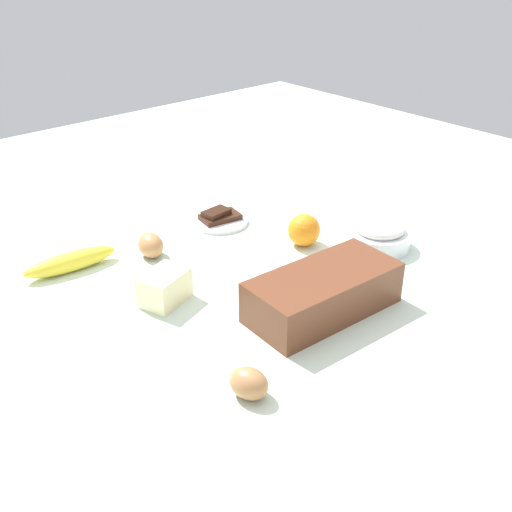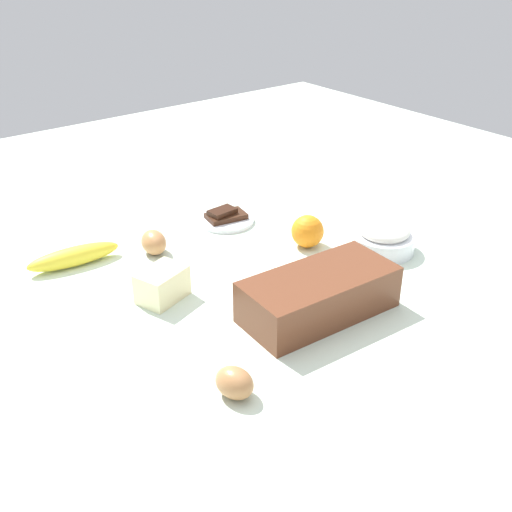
{
  "view_description": "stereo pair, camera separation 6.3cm",
  "coord_description": "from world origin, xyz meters",
  "px_view_note": "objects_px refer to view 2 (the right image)",
  "views": [
    {
      "loc": [
        0.71,
        0.81,
        0.62
      ],
      "look_at": [
        0.0,
        0.0,
        0.04
      ],
      "focal_mm": 43.28,
      "sensor_mm": 36.0,
      "label": 1
    },
    {
      "loc": [
        0.66,
        0.85,
        0.62
      ],
      "look_at": [
        0.0,
        0.0,
        0.04
      ],
      "focal_mm": 43.28,
      "sensor_mm": 36.0,
      "label": 2
    }
  ],
  "objects_px": {
    "egg_near_butter": "(154,242)",
    "chocolate_plate": "(226,218)",
    "loaf_pan": "(319,294)",
    "banana": "(74,256)",
    "butter_block": "(162,285)",
    "flour_bowl": "(384,238)",
    "egg_beside_bowl": "(234,383)",
    "orange_fruit": "(307,231)"
  },
  "relations": [
    {
      "from": "butter_block",
      "to": "chocolate_plate",
      "type": "xyz_separation_m",
      "value": [
        -0.29,
        -0.2,
        -0.02
      ]
    },
    {
      "from": "egg_near_butter",
      "to": "egg_beside_bowl",
      "type": "xyz_separation_m",
      "value": [
        0.13,
        0.47,
        -0.0
      ]
    },
    {
      "from": "egg_near_butter",
      "to": "chocolate_plate",
      "type": "distance_m",
      "value": 0.21
    },
    {
      "from": "egg_beside_bowl",
      "to": "chocolate_plate",
      "type": "distance_m",
      "value": 0.6
    },
    {
      "from": "flour_bowl",
      "to": "chocolate_plate",
      "type": "relative_size",
      "value": 1.02
    },
    {
      "from": "loaf_pan",
      "to": "flour_bowl",
      "type": "xyz_separation_m",
      "value": [
        -0.28,
        -0.09,
        -0.01
      ]
    },
    {
      "from": "butter_block",
      "to": "egg_beside_bowl",
      "type": "distance_m",
      "value": 0.3
    },
    {
      "from": "loaf_pan",
      "to": "butter_block",
      "type": "height_order",
      "value": "loaf_pan"
    },
    {
      "from": "orange_fruit",
      "to": "egg_beside_bowl",
      "type": "distance_m",
      "value": 0.5
    },
    {
      "from": "butter_block",
      "to": "banana",
      "type": "bearing_deg",
      "value": -70.76
    },
    {
      "from": "loaf_pan",
      "to": "banana",
      "type": "xyz_separation_m",
      "value": [
        0.27,
        -0.44,
        -0.02
      ]
    },
    {
      "from": "loaf_pan",
      "to": "chocolate_plate",
      "type": "distance_m",
      "value": 0.43
    },
    {
      "from": "loaf_pan",
      "to": "flour_bowl",
      "type": "relative_size",
      "value": 2.17
    },
    {
      "from": "chocolate_plate",
      "to": "banana",
      "type": "bearing_deg",
      "value": -3.86
    },
    {
      "from": "butter_block",
      "to": "chocolate_plate",
      "type": "height_order",
      "value": "butter_block"
    },
    {
      "from": "flour_bowl",
      "to": "banana",
      "type": "bearing_deg",
      "value": -32.36
    },
    {
      "from": "loaf_pan",
      "to": "egg_near_butter",
      "type": "xyz_separation_m",
      "value": [
        0.12,
        -0.38,
        -0.02
      ]
    },
    {
      "from": "loaf_pan",
      "to": "egg_beside_bowl",
      "type": "height_order",
      "value": "loaf_pan"
    },
    {
      "from": "loaf_pan",
      "to": "egg_beside_bowl",
      "type": "distance_m",
      "value": 0.26
    },
    {
      "from": "butter_block",
      "to": "chocolate_plate",
      "type": "relative_size",
      "value": 0.69
    },
    {
      "from": "chocolate_plate",
      "to": "orange_fruit",
      "type": "bearing_deg",
      "value": 108.71
    },
    {
      "from": "butter_block",
      "to": "egg_near_butter",
      "type": "xyz_separation_m",
      "value": [
        -0.08,
        -0.17,
        -0.0
      ]
    },
    {
      "from": "egg_near_butter",
      "to": "egg_beside_bowl",
      "type": "relative_size",
      "value": 1.1
    },
    {
      "from": "banana",
      "to": "butter_block",
      "type": "xyz_separation_m",
      "value": [
        -0.08,
        0.22,
        0.01
      ]
    },
    {
      "from": "loaf_pan",
      "to": "banana",
      "type": "bearing_deg",
      "value": -54.73
    },
    {
      "from": "loaf_pan",
      "to": "orange_fruit",
      "type": "relative_size",
      "value": 4.05
    },
    {
      "from": "banana",
      "to": "chocolate_plate",
      "type": "relative_size",
      "value": 1.46
    },
    {
      "from": "egg_near_butter",
      "to": "banana",
      "type": "bearing_deg",
      "value": -19.4
    },
    {
      "from": "banana",
      "to": "egg_beside_bowl",
      "type": "height_order",
      "value": "egg_beside_bowl"
    },
    {
      "from": "flour_bowl",
      "to": "egg_near_butter",
      "type": "distance_m",
      "value": 0.49
    },
    {
      "from": "flour_bowl",
      "to": "banana",
      "type": "height_order",
      "value": "flour_bowl"
    },
    {
      "from": "egg_near_butter",
      "to": "orange_fruit",
      "type": "bearing_deg",
      "value": 147.68
    },
    {
      "from": "loaf_pan",
      "to": "egg_near_butter",
      "type": "distance_m",
      "value": 0.4
    },
    {
      "from": "egg_beside_bowl",
      "to": "butter_block",
      "type": "bearing_deg",
      "value": -100.11
    },
    {
      "from": "loaf_pan",
      "to": "chocolate_plate",
      "type": "bearing_deg",
      "value": -99.06
    },
    {
      "from": "egg_beside_bowl",
      "to": "loaf_pan",
      "type": "bearing_deg",
      "value": -161.2
    },
    {
      "from": "banana",
      "to": "orange_fruit",
      "type": "height_order",
      "value": "orange_fruit"
    },
    {
      "from": "butter_block",
      "to": "flour_bowl",
      "type": "bearing_deg",
      "value": 165.25
    },
    {
      "from": "loaf_pan",
      "to": "egg_near_butter",
      "type": "relative_size",
      "value": 4.14
    },
    {
      "from": "chocolate_plate",
      "to": "loaf_pan",
      "type": "bearing_deg",
      "value": 77.45
    },
    {
      "from": "orange_fruit",
      "to": "egg_beside_bowl",
      "type": "height_order",
      "value": "orange_fruit"
    },
    {
      "from": "butter_block",
      "to": "egg_near_butter",
      "type": "distance_m",
      "value": 0.19
    }
  ]
}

